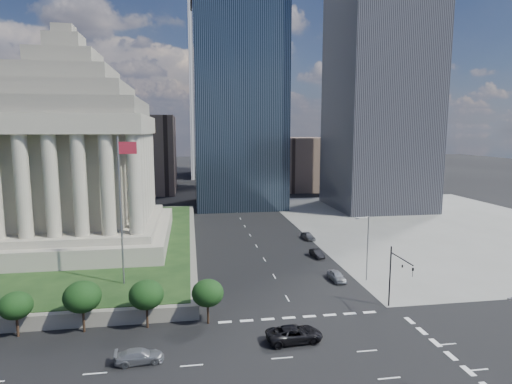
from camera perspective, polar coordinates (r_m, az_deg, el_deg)
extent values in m
plane|color=black|center=(136.72, -3.39, -1.38)|extent=(500.00, 500.00, 0.00)
cube|color=slate|center=(113.34, 22.65, -3.98)|extent=(68.00, 90.00, 0.03)
cube|color=slate|center=(92.75, -29.10, -6.43)|extent=(66.00, 70.00, 1.80)
cube|color=black|center=(92.53, -29.14, -5.86)|extent=(64.00, 68.00, 0.10)
cylinder|color=slate|center=(59.91, -17.59, -2.53)|extent=(0.24, 0.24, 20.00)
cube|color=maroon|center=(58.81, -16.79, 5.65)|extent=(2.40, 0.05, 1.60)
cube|color=black|center=(130.27, -2.40, 11.40)|extent=(26.00, 26.00, 60.00)
cube|color=black|center=(134.04, 16.44, 19.63)|extent=(26.00, 28.00, 100.00)
cube|color=brown|center=(170.69, 6.37, 3.87)|extent=(20.00, 30.00, 20.00)
cube|color=brown|center=(165.35, -14.90, 4.90)|extent=(24.00, 30.00, 28.00)
cylinder|color=black|center=(58.81, 17.43, -10.69)|extent=(0.18, 0.18, 8.00)
cylinder|color=black|center=(55.53, 18.83, -8.41)|extent=(0.14, 5.50, 0.14)
cube|color=black|center=(53.46, 20.18, -10.02)|extent=(0.30, 0.30, 1.10)
cube|color=slate|center=(39.54, 30.88, -12.11)|extent=(0.50, 0.22, 0.14)
cylinder|color=slate|center=(67.15, 14.64, -7.32)|extent=(0.16, 0.16, 10.00)
cylinder|color=slate|center=(65.70, 14.07, -3.34)|extent=(1.80, 0.12, 0.12)
cube|color=slate|center=(65.38, 13.34, -3.46)|extent=(0.50, 0.22, 0.14)
imported|color=black|center=(48.85, 5.14, -18.33)|extent=(6.33, 3.25, 1.71)
imported|color=slate|center=(46.41, -15.27, -20.35)|extent=(4.87, 2.29, 1.37)
imported|color=gray|center=(67.35, 10.71, -10.93)|extent=(4.51, 2.04, 1.50)
imported|color=black|center=(78.57, 8.12, -8.14)|extent=(4.30, 1.94, 1.37)
imported|color=#505156|center=(90.79, 6.94, -5.83)|extent=(4.71, 2.44, 1.53)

